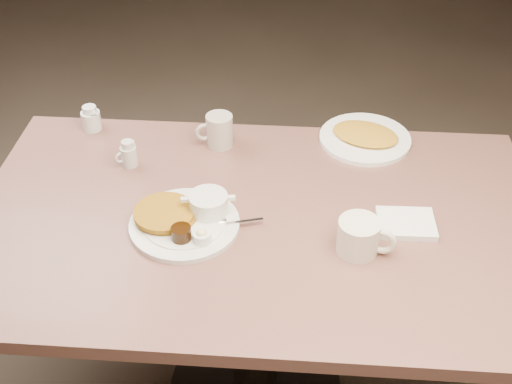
# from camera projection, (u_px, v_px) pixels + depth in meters

# --- Properties ---
(diner_table) EXTENTS (1.50, 0.90, 0.75)m
(diner_table) POSITION_uv_depth(u_px,v_px,m) (255.00, 264.00, 1.84)
(diner_table) COLOR #84564C
(diner_table) RESTS_ON ground
(main_plate) EXTENTS (0.36, 0.32, 0.07)m
(main_plate) POSITION_uv_depth(u_px,v_px,m) (186.00, 218.00, 1.71)
(main_plate) COLOR white
(main_plate) RESTS_ON diner_table
(coffee_mug_near) EXTENTS (0.16, 0.13, 0.09)m
(coffee_mug_near) POSITION_uv_depth(u_px,v_px,m) (360.00, 236.00, 1.61)
(coffee_mug_near) COLOR white
(coffee_mug_near) RESTS_ON diner_table
(napkin) EXTENTS (0.15, 0.12, 0.02)m
(napkin) POSITION_uv_depth(u_px,v_px,m) (406.00, 224.00, 1.71)
(napkin) COLOR white
(napkin) RESTS_ON diner_table
(coffee_mug_far) EXTENTS (0.12, 0.10, 0.10)m
(coffee_mug_far) POSITION_uv_depth(u_px,v_px,m) (219.00, 131.00, 1.98)
(coffee_mug_far) COLOR #BEB2A5
(coffee_mug_far) RESTS_ON diner_table
(creamer_left) EXTENTS (0.07, 0.06, 0.08)m
(creamer_left) POSITION_uv_depth(u_px,v_px,m) (128.00, 154.00, 1.90)
(creamer_left) COLOR silver
(creamer_left) RESTS_ON diner_table
(creamer_right) EXTENTS (0.08, 0.08, 0.08)m
(creamer_right) POSITION_uv_depth(u_px,v_px,m) (91.00, 119.00, 2.05)
(creamer_right) COLOR silver
(creamer_right) RESTS_ON diner_table
(hash_plate) EXTENTS (0.36, 0.36, 0.04)m
(hash_plate) POSITION_uv_depth(u_px,v_px,m) (365.00, 137.00, 2.02)
(hash_plate) COLOR white
(hash_plate) RESTS_ON diner_table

